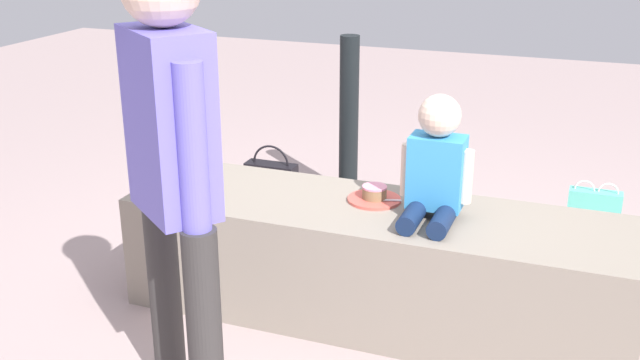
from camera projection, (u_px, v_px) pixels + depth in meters
ground_plane at (372, 314)px, 3.16m from camera, size 12.00×12.00×0.00m
concrete_ledge at (374, 263)px, 3.08m from camera, size 2.03×0.57×0.48m
child_seated at (436, 165)px, 2.83m from camera, size 0.28×0.32×0.48m
adult_standing at (172, 153)px, 2.25m from camera, size 0.38×0.34×1.53m
cake_plate at (374, 196)px, 3.06m from camera, size 0.22×0.22×0.07m
gift_bag at (593, 216)px, 3.78m from camera, size 0.26×0.08×0.33m
railing_post at (349, 141)px, 4.30m from camera, size 0.36×0.36×0.95m
water_bottle_near_gift at (419, 194)px, 4.23m from camera, size 0.07×0.07×0.19m
party_cup_red at (501, 215)px, 4.03m from camera, size 0.07×0.07×0.11m
cake_box_white at (542, 278)px, 3.35m from camera, size 0.37×0.37×0.11m
handbag_black_leather at (271, 182)px, 4.29m from camera, size 0.30×0.10×0.35m
handbag_brown_canvas at (398, 232)px, 3.70m from camera, size 0.28×0.11×0.29m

